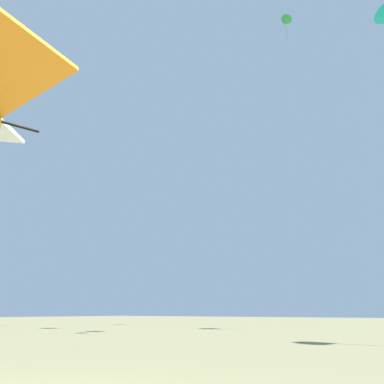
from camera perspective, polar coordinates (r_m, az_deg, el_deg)
The scene contains 1 object.
distant_kite_green_mid_left at distance 27.83m, azimuth 14.22°, elevation 24.07°, with size 1.07×1.09×1.81m.
Camera 1 is at (2.95, -1.29, 0.84)m, focal length 34.61 mm.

